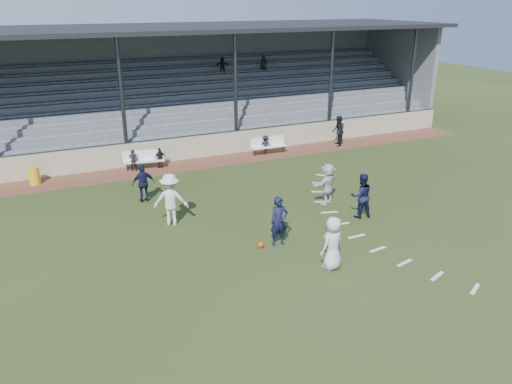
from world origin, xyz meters
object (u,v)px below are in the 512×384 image
football (261,245)px  player_white_lead (333,243)px  trash_bin (34,176)px  bench_left (143,158)px  bench_right (268,144)px  official (338,131)px  player_navy_lead (279,221)px

football → player_white_lead: 2.74m
trash_bin → football: trash_bin is taller
bench_left → player_white_lead: (3.17, -12.34, 0.29)m
bench_right → official: size_ratio=1.15×
bench_left → player_navy_lead: size_ratio=1.15×
player_white_lead → player_navy_lead: player_navy_lead is taller
bench_right → football: 11.11m
bench_right → player_white_lead: (-3.63, -12.06, 0.29)m
bench_right → football: (-5.08, -9.87, -0.47)m
official → player_navy_lead: bearing=-20.3°
bench_right → player_navy_lead: 10.85m
trash_bin → player_navy_lead: size_ratio=0.44×
football → player_white_lead: bearing=-56.4°
trash_bin → player_white_lead: 14.76m
bench_left → bench_right: bearing=7.5°
player_navy_lead → official: 13.14m
official → bench_right: bearing=-70.4°
trash_bin → official: (16.29, -0.36, 0.48)m
trash_bin → official: size_ratio=0.45×
player_navy_lead → official: size_ratio=1.01×
trash_bin → football: bearing=-56.0°
bench_left → official: bearing=7.5°
player_navy_lead → trash_bin: bearing=128.4°
bench_right → trash_bin: bench_right is taller
football → official: official is taller
football → player_navy_lead: 1.02m
bench_left → football: bearing=-70.6°
official → bench_left: bearing=-70.3°
bench_right → football: bearing=-115.9°
player_navy_lead → bench_right: bearing=67.9°
player_navy_lead → official: bearing=49.6°
bench_right → bench_left: bearing=179.1°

